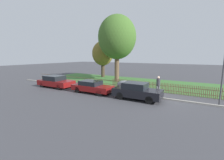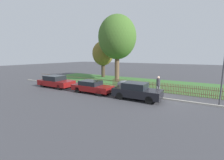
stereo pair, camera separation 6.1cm
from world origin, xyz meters
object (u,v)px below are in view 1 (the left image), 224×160
tree_behind_motorcycle (117,38)px  parked_car_black_saloon (92,87)px  pedestrian_near_fence (158,84)px  tree_nearest_kerb (103,54)px  parked_car_navy_estate (137,91)px  covered_motorcycle (126,85)px  parked_car_silver_hatchback (56,81)px

tree_behind_motorcycle → parked_car_black_saloon: bearing=-81.7°
parked_car_black_saloon → pedestrian_near_fence: size_ratio=2.40×
parked_car_black_saloon → tree_nearest_kerb: (-5.33, 10.01, 3.38)m
parked_car_navy_estate → covered_motorcycle: size_ratio=2.06×
parked_car_silver_hatchback → pedestrian_near_fence: bearing=11.5°
parked_car_silver_hatchback → parked_car_navy_estate: size_ratio=1.10×
parked_car_black_saloon → covered_motorcycle: size_ratio=2.16×
parked_car_silver_hatchback → tree_nearest_kerb: tree_nearest_kerb is taller
parked_car_silver_hatchback → parked_car_black_saloon: parked_car_silver_hatchback is taller
tree_nearest_kerb → pedestrian_near_fence: size_ratio=3.48×
parked_car_navy_estate → tree_behind_motorcycle: tree_behind_motorcycle is taller
parked_car_silver_hatchback → tree_nearest_kerb: size_ratio=0.72×
parked_car_navy_estate → pedestrian_near_fence: size_ratio=2.29×
parked_car_black_saloon → tree_behind_motorcycle: tree_behind_motorcycle is taller
parked_car_silver_hatchback → tree_behind_motorcycle: bearing=57.7°
parked_car_black_saloon → pedestrian_near_fence: pedestrian_near_fence is taller
parked_car_navy_estate → covered_motorcycle: 3.08m
parked_car_navy_estate → tree_behind_motorcycle: 10.62m
parked_car_black_saloon → tree_nearest_kerb: 11.84m
covered_motorcycle → pedestrian_near_fence: size_ratio=1.11×
parked_car_silver_hatchback → pedestrian_near_fence: 11.52m
parked_car_navy_estate → tree_nearest_kerb: tree_nearest_kerb is taller
parked_car_navy_estate → tree_nearest_kerb: (-10.02, 9.92, 3.28)m
pedestrian_near_fence → covered_motorcycle: bearing=127.8°
pedestrian_near_fence → parked_car_navy_estate: bearing=-171.6°
parked_car_black_saloon → pedestrian_near_fence: (5.88, 2.58, 0.37)m
parked_car_black_saloon → parked_car_navy_estate: bearing=0.1°
tree_behind_motorcycle → tree_nearest_kerb: bearing=146.5°
tree_nearest_kerb → pedestrian_near_fence: bearing=-33.6°
tree_behind_motorcycle → parked_car_silver_hatchback: bearing=-120.9°
parked_car_silver_hatchback → parked_car_navy_estate: 10.03m
pedestrian_near_fence → parked_car_black_saloon: bearing=147.7°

